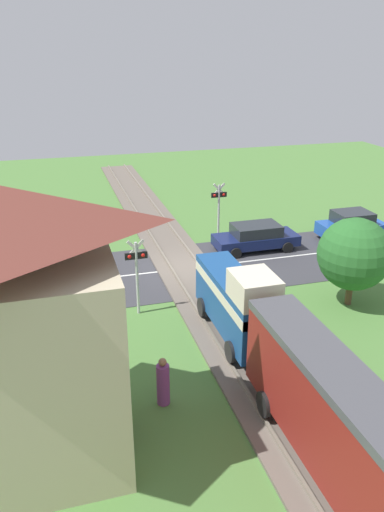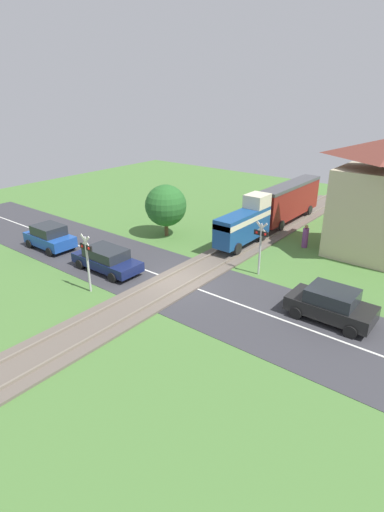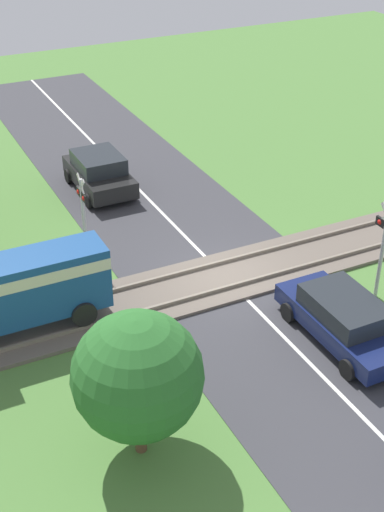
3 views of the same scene
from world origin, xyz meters
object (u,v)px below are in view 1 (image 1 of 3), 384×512
Objects in this scene: car_far_side at (8,286)px; car_behind_queue at (351,225)px; car_near_crossing at (256,237)px; crossing_signal_west_approach at (219,203)px; train at (290,364)px; pedestrian_by_station at (163,383)px; crossing_signal_east_approach at (137,267)px.

car_behind_queue is at bearing -171.07° from car_far_side.
crossing_signal_west_approach reaches higher than car_near_crossing.
crossing_signal_west_approach reaches higher than car_far_side.
crossing_signal_west_approach is at bearing -59.97° from car_near_crossing.
train is 3.74× the size of car_behind_queue.
car_near_crossing is at bearing -124.81° from pedestrian_by_station.
crossing_signal_west_approach is 9.63m from crossing_signal_east_approach.
car_far_side is (8.14, -9.77, -1.05)m from train.
crossing_signal_west_approach is (1.34, -2.32, 1.31)m from car_near_crossing.
crossing_signal_west_approach is 2.01× the size of pedestrian_by_station.
car_far_side is at bearing -50.20° from train.
train reaches higher than car_near_crossing.
pedestrian_by_station is (6.32, 13.33, -1.33)m from crossing_signal_west_approach.
crossing_signal_west_approach and crossing_signal_east_approach have the same top height.
train is 3.03× the size of car_near_crossing.
pedestrian_by_station is at bearing -26.33° from train.
crossing_signal_west_approach is 1.00× the size of crossing_signal_east_approach.
crossing_signal_west_approach is at bearing -155.01° from car_far_side.
car_far_side is at bearing -24.31° from crossing_signal_east_approach.
crossing_signal_east_approach reaches higher than pedestrian_by_station.
car_behind_queue reaches higher than car_near_crossing.
pedestrian_by_station is (13.50, 11.01, -0.11)m from car_behind_queue.
crossing_signal_east_approach reaches higher than car_behind_queue.
train is 13.42m from car_near_crossing.
train is 8.54× the size of pedestrian_by_station.
car_near_crossing is 1.15× the size of car_far_side.
car_near_crossing is 13.41m from pedestrian_by_station.
crossing_signal_east_approach reaches higher than car_near_crossing.
crossing_signal_west_approach is (7.18, -2.32, 1.22)m from car_behind_queue.
car_behind_queue is at bearing 180.00° from car_near_crossing.
crossing_signal_east_approach is 5.97m from pedestrian_by_station.
pedestrian_by_station is at bearing 64.64° from crossing_signal_west_approach.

